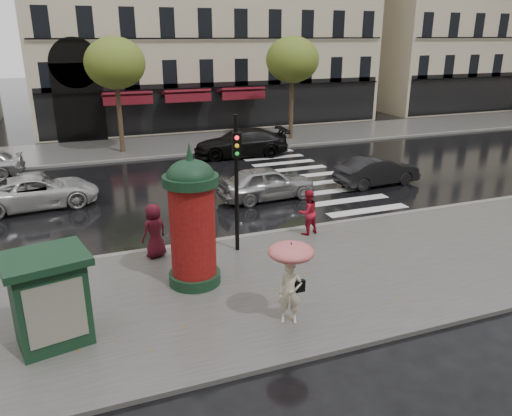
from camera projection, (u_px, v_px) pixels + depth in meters
name	position (u px, v px, depth m)	size (l,w,h in m)	color
ground	(268.00, 277.00, 14.58)	(160.00, 160.00, 0.00)	black
near_sidewalk	(275.00, 283.00, 14.12)	(90.00, 7.00, 0.12)	#474744
far_sidewalk	(154.00, 147.00, 31.31)	(90.00, 6.00, 0.12)	#474744
near_kerb	(235.00, 238.00, 17.21)	(90.00, 0.25, 0.14)	slate
far_kerb	(163.00, 157.00, 28.67)	(90.00, 0.25, 0.14)	slate
zebra_crossing	(306.00, 176.00, 25.07)	(3.60, 11.75, 0.01)	silver
tree_far_left	(115.00, 64.00, 28.07)	(3.40, 3.40, 6.64)	#38281C
tree_far_right	(292.00, 60.00, 31.79)	(3.40, 3.40, 6.64)	#38281C
woman_umbrella	(291.00, 270.00, 11.69)	(1.09, 1.09, 2.10)	beige
woman_red	(308.00, 212.00, 17.22)	(0.77, 0.60, 1.59)	#AE152A
man_burgundy	(154.00, 231.00, 15.42)	(0.84, 0.55, 1.73)	#470E18
morris_column	(192.00, 218.00, 13.44)	(1.48, 1.48, 3.99)	#13321E
traffic_light	(237.00, 171.00, 15.24)	(0.31, 0.43, 4.37)	black
newsstand	(50.00, 298.00, 11.01)	(2.05, 1.83, 2.14)	#13321E
car_silver	(267.00, 183.00, 21.33)	(1.70, 4.22, 1.44)	#A8A8AC
car_darkgrey	(377.00, 171.00, 23.36)	(1.42, 4.08, 1.34)	black
car_white	(38.00, 191.00, 20.36)	(2.18, 4.73, 1.31)	#BBBBBB
car_black	(241.00, 143.00, 28.85)	(2.21, 5.43, 1.58)	black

